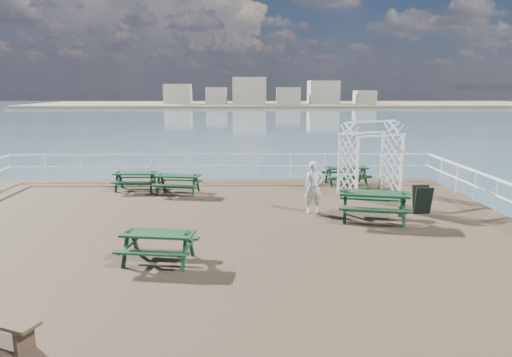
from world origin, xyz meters
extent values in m
cube|color=brown|center=(0.00, 0.00, -0.15)|extent=(18.00, 14.00, 0.30)
plane|color=#415D6D|center=(0.00, 40.00, -2.00)|extent=(300.00, 300.00, 0.00)
cube|color=tan|center=(15.00, 135.00, -1.60)|extent=(160.00, 40.00, 0.80)
cube|color=beige|center=(-20.00, 132.00, 1.80)|extent=(8.00, 8.00, 6.00)
cube|color=beige|center=(-8.00, 132.00, 1.30)|extent=(6.00, 8.00, 5.00)
cube|color=beige|center=(2.00, 132.00, 2.80)|extent=(10.00, 8.00, 8.00)
cube|color=beige|center=(14.00, 132.00, 1.30)|extent=(7.00, 8.00, 5.00)
cube|color=beige|center=(25.00, 132.00, 2.30)|extent=(9.00, 8.00, 7.00)
cube|color=beige|center=(38.00, 132.00, 0.80)|extent=(6.00, 8.00, 4.00)
cylinder|color=brown|center=(-7.50, 5.50, -1.35)|extent=(0.36, 0.36, 2.10)
cylinder|color=brown|center=(7.50, 5.50, -1.35)|extent=(0.36, 0.36, 2.10)
cube|color=white|center=(0.00, 6.85, 1.05)|extent=(17.70, 0.07, 0.07)
cube|color=white|center=(0.00, 6.85, 0.55)|extent=(17.70, 0.05, 0.05)
cylinder|color=white|center=(-8.85, 6.85, 0.55)|extent=(0.05, 0.05, 1.10)
cube|color=#133621|center=(-3.14, 4.86, 0.65)|extent=(1.58, 0.64, 0.05)
cube|color=#133621|center=(-3.13, 5.38, 0.39)|extent=(1.57, 0.25, 0.04)
cube|color=#133621|center=(-3.15, 4.33, 0.39)|extent=(1.57, 0.25, 0.04)
cube|color=#133621|center=(-3.79, 4.87, 0.38)|extent=(0.10, 1.27, 0.05)
cube|color=#133621|center=(-2.48, 4.84, 0.38)|extent=(0.10, 1.27, 0.05)
cube|color=#133621|center=(-3.78, 5.13, 0.33)|extent=(0.08, 0.45, 0.76)
cube|color=#133621|center=(-3.80, 4.61, 0.33)|extent=(0.08, 0.45, 0.76)
cube|color=#133621|center=(-2.48, 5.11, 0.33)|extent=(0.08, 0.45, 0.76)
cube|color=#133621|center=(-2.49, 4.58, 0.33)|extent=(0.08, 0.45, 0.76)
cube|color=#133621|center=(-3.14, 4.86, 0.22)|extent=(1.40, 0.10, 0.05)
cube|color=#133621|center=(-1.44, 4.23, 0.66)|extent=(1.68, 0.87, 0.05)
cube|color=#133621|center=(-1.36, 4.75, 0.40)|extent=(1.62, 0.48, 0.04)
cube|color=#133621|center=(-1.53, 3.70, 0.40)|extent=(1.62, 0.48, 0.04)
cube|color=#133621|center=(-2.10, 4.33, 0.38)|extent=(0.28, 1.29, 0.05)
cube|color=#133621|center=(-0.78, 4.12, 0.38)|extent=(0.28, 1.29, 0.05)
cube|color=#133621|center=(-2.06, 4.60, 0.34)|extent=(0.14, 0.47, 0.78)
cube|color=#133621|center=(-2.14, 4.07, 0.34)|extent=(0.14, 0.47, 0.78)
cube|color=#133621|center=(-0.74, 4.38, 0.34)|extent=(0.14, 0.47, 0.78)
cube|color=#133621|center=(-0.83, 3.86, 0.34)|extent=(0.14, 0.47, 0.78)
cube|color=#133621|center=(-1.44, 4.23, 0.22)|extent=(1.42, 0.30, 0.05)
cube|color=#133621|center=(5.06, 5.61, 0.70)|extent=(1.74, 0.79, 0.06)
cube|color=#133621|center=(5.01, 6.17, 0.42)|extent=(1.71, 0.37, 0.05)
cube|color=#133621|center=(5.11, 5.05, 0.42)|extent=(1.71, 0.37, 0.05)
cube|color=#133621|center=(4.36, 5.55, 0.40)|extent=(0.19, 1.36, 0.06)
cube|color=#133621|center=(5.76, 5.67, 0.40)|extent=(0.19, 1.36, 0.06)
cube|color=#133621|center=(4.33, 5.83, 0.36)|extent=(0.11, 0.49, 0.82)
cube|color=#133621|center=(4.38, 5.27, 0.36)|extent=(0.11, 0.49, 0.82)
cube|color=#133621|center=(5.74, 5.95, 0.36)|extent=(0.11, 0.49, 0.82)
cube|color=#133621|center=(5.79, 5.39, 0.36)|extent=(0.11, 0.49, 0.82)
cube|color=#133621|center=(5.06, 5.61, 0.24)|extent=(1.51, 0.20, 0.06)
cube|color=#133621|center=(-0.89, -2.50, 0.66)|extent=(1.66, 0.84, 0.05)
cube|color=#133621|center=(-0.81, -1.97, 0.40)|extent=(1.61, 0.44, 0.04)
cube|color=#133621|center=(-0.96, -3.02, 0.40)|extent=(1.61, 0.44, 0.04)
cube|color=#133621|center=(-1.54, -2.40, 0.38)|extent=(0.25, 1.28, 0.05)
cube|color=#133621|center=(-0.23, -2.59, 0.38)|extent=(0.25, 1.28, 0.05)
cube|color=#133621|center=(-1.51, -2.14, 0.34)|extent=(0.13, 0.46, 0.78)
cube|color=#133621|center=(-1.58, -2.67, 0.34)|extent=(0.13, 0.46, 0.78)
cube|color=#133621|center=(-0.19, -2.33, 0.34)|extent=(0.13, 0.46, 0.78)
cube|color=#133621|center=(-0.27, -2.85, 0.34)|extent=(0.13, 0.46, 0.78)
cube|color=#133621|center=(-0.89, -2.50, 0.22)|extent=(1.41, 0.27, 0.05)
cube|color=#133621|center=(4.80, 0.63, 0.80)|extent=(2.07, 1.16, 0.07)
cube|color=#133621|center=(4.94, 1.26, 0.49)|extent=(1.97, 0.69, 0.05)
cube|color=#133621|center=(4.66, -0.01, 0.49)|extent=(1.97, 0.69, 0.05)
cube|color=#133621|center=(4.00, 0.80, 0.47)|extent=(0.42, 1.56, 0.07)
cube|color=#133621|center=(5.59, 0.45, 0.47)|extent=(0.42, 1.56, 0.07)
cube|color=#133621|center=(4.07, 1.12, 0.41)|extent=(0.21, 0.57, 0.95)
cube|color=#133621|center=(3.93, 0.48, 0.41)|extent=(0.21, 0.57, 0.95)
cube|color=#133621|center=(5.66, 0.77, 0.41)|extent=(0.21, 0.57, 0.95)
cube|color=#133621|center=(5.52, 0.13, 0.41)|extent=(0.21, 0.57, 0.95)
cube|color=#133621|center=(4.80, 0.63, 0.27)|extent=(1.72, 0.46, 0.07)
cube|color=brown|center=(-2.21, -6.02, 0.19)|extent=(0.20, 0.33, 0.38)
cube|color=white|center=(4.90, 3.17, 1.08)|extent=(0.11, 0.11, 2.15)
cube|color=white|center=(4.47, 4.15, 1.08)|extent=(0.11, 0.11, 2.15)
cube|color=white|center=(6.71, 3.95, 1.08)|extent=(0.11, 0.11, 2.15)
cube|color=white|center=(6.28, 4.94, 1.08)|extent=(0.11, 0.11, 2.15)
cube|color=white|center=(5.81, 3.56, 2.19)|extent=(2.00, 0.92, 0.07)
cube|color=white|center=(5.38, 4.55, 2.19)|extent=(2.00, 0.92, 0.07)
cube|color=white|center=(5.59, 4.05, 2.64)|extent=(2.00, 0.92, 0.06)
cube|color=black|center=(6.49, 1.20, 0.43)|extent=(0.54, 0.24, 0.88)
cube|color=black|center=(6.48, 1.38, 0.43)|extent=(0.54, 0.24, 0.88)
imported|color=silver|center=(3.16, 1.47, 0.81)|extent=(0.60, 0.40, 1.62)
camera|label=1|loc=(1.09, -12.22, 3.85)|focal=32.00mm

